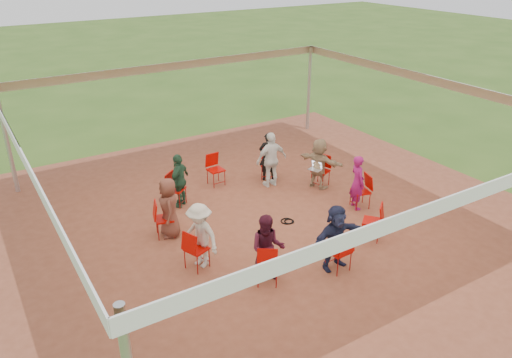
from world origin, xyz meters
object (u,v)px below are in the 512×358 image
chair_1 (268,164)px  chair_5 (197,249)px  person_seated_1 (268,157)px  person_seated_2 (179,180)px  standing_person (271,160)px  cable_coil (288,221)px  chair_4 (165,219)px  chair_8 (372,222)px  chair_7 (339,251)px  person_seated_7 (357,182)px  laptop (316,167)px  person_seated_6 (336,237)px  chair_2 (216,170)px  chair_0 (321,171)px  person_seated_3 (169,208)px  chair_3 (176,189)px  person_seated_0 (319,163)px  person_seated_4 (200,235)px  chair_6 (267,264)px  person_seated_5 (267,248)px  chair_9 (361,191)px

chair_1 → chair_5: same height
person_seated_1 → person_seated_2: same height
standing_person → cable_coil: standing_person is taller
chair_4 → person_seated_2: person_seated_2 is taller
chair_8 → chair_7: bearing=162.0°
person_seated_7 → cable_coil: 2.07m
standing_person → laptop: standing_person is taller
person_seated_7 → person_seated_6: bearing=144.0°
chair_2 → person_seated_1: size_ratio=0.62×
chair_0 → chair_8: bearing=144.0°
person_seated_1 → person_seated_2: bearing=36.0°
chair_0 → laptop: bearing=90.0°
person_seated_3 → standing_person: (3.47, 1.00, 0.07)m
chair_5 → person_seated_7: bearing=72.5°
chair_8 → chair_3: bearing=90.0°
person_seated_0 → person_seated_4: same height
person_seated_2 → person_seated_6: 4.54m
chair_4 → chair_6: (1.05, -2.75, 0.00)m
person_seated_0 → chair_1: bearing=13.7°
chair_7 → chair_8: 1.55m
person_seated_7 → cable_coil: bearing=96.2°
person_seated_5 → chair_4: bearing=145.9°
chair_1 → person_seated_3: person_seated_3 is taller
person_seated_3 → person_seated_4: size_ratio=1.00×
chair_3 → person_seated_5: (0.26, -3.95, 0.28)m
person_seated_2 → cable_coil: (1.88, -2.18, -0.71)m
chair_0 → laptop: (-0.26, -0.10, 0.23)m
chair_0 → chair_7: size_ratio=1.00×
chair_3 → chair_8: (3.14, -3.91, 0.00)m
person_seated_1 → person_seated_7: size_ratio=1.00×
standing_person → chair_2: bearing=-31.7°
cable_coil → laptop: 2.13m
chair_6 → laptop: 4.51m
chair_6 → standing_person: (2.54, 3.72, 0.35)m
chair_9 → person_seated_2: 4.66m
person_seated_6 → chair_6: bearing=166.3°
person_seated_6 → chair_7: bearing=-90.0°
chair_3 → chair_4: same height
chair_6 → person_seated_0: size_ratio=0.62×
person_seated_5 → person_seated_6: same height
standing_person → chair_7: bearing=78.2°
laptop → cable_coil: bearing=102.4°
chair_3 → standing_person: standing_person is taller
cable_coil → person_seated_2: bearing=130.7°
chair_9 → laptop: bearing=28.3°
chair_8 → person_seated_6: size_ratio=0.62×
chair_8 → chair_5: bearing=126.0°
laptop → person_seated_2: bearing=52.6°
chair_6 → person_seated_4: bearing=157.7°
chair_0 → cable_coil: chair_0 is taller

